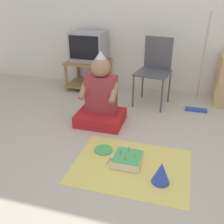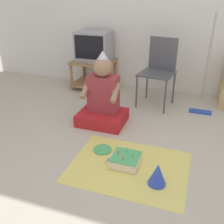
{
  "view_description": "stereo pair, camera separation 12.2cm",
  "coord_description": "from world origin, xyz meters",
  "px_view_note": "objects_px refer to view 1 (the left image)",
  "views": [
    {
      "loc": [
        0.28,
        -1.79,
        1.52
      ],
      "look_at": [
        -0.38,
        0.51,
        0.35
      ],
      "focal_mm": 42.0,
      "sensor_mm": 36.0,
      "label": 1
    },
    {
      "loc": [
        0.4,
        -1.75,
        1.52
      ],
      "look_at": [
        -0.38,
        0.51,
        0.35
      ],
      "focal_mm": 42.0,
      "sensor_mm": 36.0,
      "label": 2
    }
  ],
  "objects_px": {
    "dust_mop": "(200,81)",
    "person_seated": "(101,100)",
    "folding_chair": "(155,67)",
    "tv": "(88,46)",
    "birthday_cake": "(128,159)",
    "paper_plate": "(103,150)",
    "party_hat_blue": "(161,173)"
  },
  "relations": [
    {
      "from": "dust_mop",
      "to": "person_seated",
      "type": "distance_m",
      "value": 1.36
    },
    {
      "from": "folding_chair",
      "to": "person_seated",
      "type": "distance_m",
      "value": 0.96
    },
    {
      "from": "tv",
      "to": "person_seated",
      "type": "xyz_separation_m",
      "value": [
        0.55,
        -1.08,
        -0.38
      ]
    },
    {
      "from": "birthday_cake",
      "to": "person_seated",
      "type": "bearing_deg",
      "value": 124.52
    },
    {
      "from": "folding_chair",
      "to": "tv",
      "type": "bearing_deg",
      "value": 164.14
    },
    {
      "from": "person_seated",
      "to": "paper_plate",
      "type": "relative_size",
      "value": 4.68
    },
    {
      "from": "dust_mop",
      "to": "birthday_cake",
      "type": "bearing_deg",
      "value": -112.57
    },
    {
      "from": "tv",
      "to": "paper_plate",
      "type": "height_order",
      "value": "tv"
    },
    {
      "from": "folding_chair",
      "to": "person_seated",
      "type": "relative_size",
      "value": 1.04
    },
    {
      "from": "tv",
      "to": "party_hat_blue",
      "type": "xyz_separation_m",
      "value": [
        1.37,
        -1.98,
        -0.57
      ]
    },
    {
      "from": "person_seated",
      "to": "birthday_cake",
      "type": "distance_m",
      "value": 0.91
    },
    {
      "from": "party_hat_blue",
      "to": "paper_plate",
      "type": "relative_size",
      "value": 1.06
    },
    {
      "from": "folding_chair",
      "to": "paper_plate",
      "type": "distance_m",
      "value": 1.48
    },
    {
      "from": "dust_mop",
      "to": "paper_plate",
      "type": "xyz_separation_m",
      "value": [
        -0.9,
        -1.35,
        -0.36
      ]
    },
    {
      "from": "person_seated",
      "to": "party_hat_blue",
      "type": "height_order",
      "value": "person_seated"
    },
    {
      "from": "folding_chair",
      "to": "birthday_cake",
      "type": "height_order",
      "value": "folding_chair"
    },
    {
      "from": "tv",
      "to": "birthday_cake",
      "type": "relative_size",
      "value": 2.0
    },
    {
      "from": "folding_chair",
      "to": "dust_mop",
      "type": "distance_m",
      "value": 0.62
    },
    {
      "from": "tv",
      "to": "folding_chair",
      "type": "bearing_deg",
      "value": -15.86
    },
    {
      "from": "dust_mop",
      "to": "person_seated",
      "type": "xyz_separation_m",
      "value": [
        -1.12,
        -0.76,
        -0.08
      ]
    },
    {
      "from": "folding_chair",
      "to": "dust_mop",
      "type": "bearing_deg",
      "value": -1.3
    },
    {
      "from": "paper_plate",
      "to": "birthday_cake",
      "type": "bearing_deg",
      "value": -26.57
    },
    {
      "from": "tv",
      "to": "birthday_cake",
      "type": "height_order",
      "value": "tv"
    },
    {
      "from": "dust_mop",
      "to": "person_seated",
      "type": "bearing_deg",
      "value": -145.69
    },
    {
      "from": "dust_mop",
      "to": "paper_plate",
      "type": "distance_m",
      "value": 1.66
    },
    {
      "from": "person_seated",
      "to": "party_hat_blue",
      "type": "distance_m",
      "value": 1.24
    },
    {
      "from": "dust_mop",
      "to": "party_hat_blue",
      "type": "relative_size",
      "value": 6.41
    },
    {
      "from": "party_hat_blue",
      "to": "folding_chair",
      "type": "bearing_deg",
      "value": 100.35
    },
    {
      "from": "folding_chair",
      "to": "party_hat_blue",
      "type": "bearing_deg",
      "value": -79.65
    },
    {
      "from": "folding_chair",
      "to": "paper_plate",
      "type": "bearing_deg",
      "value": -102.56
    },
    {
      "from": "folding_chair",
      "to": "party_hat_blue",
      "type": "xyz_separation_m",
      "value": [
        0.31,
        -1.68,
        -0.42
      ]
    },
    {
      "from": "party_hat_blue",
      "to": "paper_plate",
      "type": "height_order",
      "value": "party_hat_blue"
    }
  ]
}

